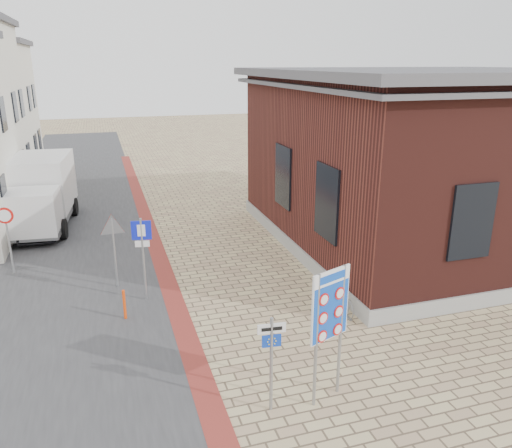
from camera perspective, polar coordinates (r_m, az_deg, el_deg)
ground at (r=12.71m, az=2.86°, el=-15.70°), size 120.00×120.00×0.00m
road_strip at (r=25.93m, az=-20.56°, el=1.11°), size 7.00×60.00×0.02m
curb_strip at (r=21.17m, az=-11.66°, el=-1.76°), size 0.60×40.00×0.02m
brick_building at (r=21.44m, az=19.55°, el=7.44°), size 13.00×13.00×6.80m
bike_rack at (r=15.27m, az=9.48°, el=-8.64°), size 0.08×1.80×0.60m
sedan at (r=23.15m, az=-23.47°, el=0.45°), size 1.41×3.95×1.30m
box_truck at (r=23.94m, az=-23.48°, el=3.31°), size 2.92×6.03×3.05m
border_sign at (r=10.57m, az=8.47°, el=-9.44°), size 0.99×0.42×3.07m
essen_sign at (r=10.53m, az=1.77°, el=-14.30°), size 0.59×0.10×2.18m
parking_sign at (r=15.34m, az=-12.86°, el=-2.34°), size 0.58×0.15×2.67m
yield_sign at (r=16.49m, az=-16.05°, el=-1.01°), size 0.87×0.10×2.45m
speed_sign at (r=19.00m, az=-26.56°, el=-0.58°), size 0.56×0.09×2.40m
bollard at (r=14.90m, az=-14.80°, el=-8.90°), size 0.10×0.10×0.91m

